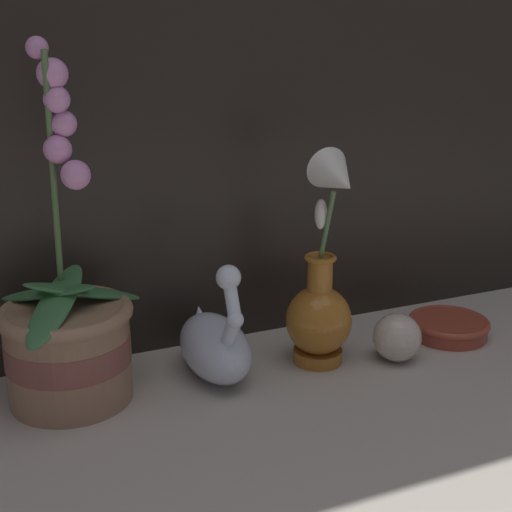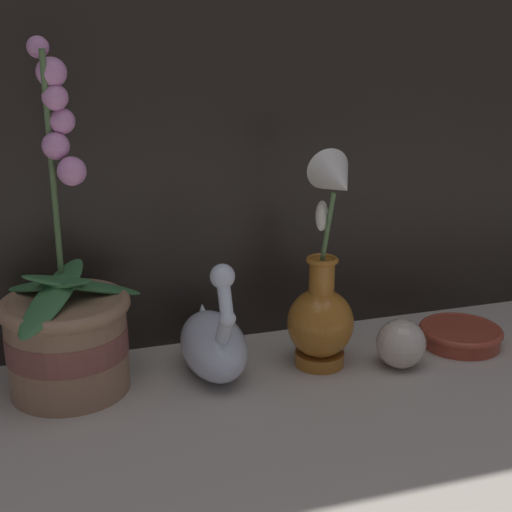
{
  "view_description": "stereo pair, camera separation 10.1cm",
  "coord_description": "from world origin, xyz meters",
  "px_view_note": "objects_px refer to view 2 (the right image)",
  "views": [
    {
      "loc": [
        -0.42,
        -0.77,
        0.49
      ],
      "look_at": [
        -0.04,
        0.12,
        0.17
      ],
      "focal_mm": 50.0,
      "sensor_mm": 36.0,
      "label": 1
    },
    {
      "loc": [
        -0.32,
        -0.8,
        0.49
      ],
      "look_at": [
        -0.04,
        0.12,
        0.17
      ],
      "focal_mm": 50.0,
      "sensor_mm": 36.0,
      "label": 2
    }
  ],
  "objects_px": {
    "glass_sphere": "(401,344)",
    "blue_vase": "(323,299)",
    "orchid_potted_plant": "(67,328)",
    "amber_dish": "(460,334)",
    "swan_figurine": "(213,341)"
  },
  "relations": [
    {
      "from": "glass_sphere",
      "to": "blue_vase",
      "type": "bearing_deg",
      "value": 162.52
    },
    {
      "from": "orchid_potted_plant",
      "to": "glass_sphere",
      "type": "height_order",
      "value": "orchid_potted_plant"
    },
    {
      "from": "orchid_potted_plant",
      "to": "amber_dish",
      "type": "bearing_deg",
      "value": -3.17
    },
    {
      "from": "blue_vase",
      "to": "glass_sphere",
      "type": "distance_m",
      "value": 0.14
    },
    {
      "from": "glass_sphere",
      "to": "amber_dish",
      "type": "height_order",
      "value": "glass_sphere"
    },
    {
      "from": "swan_figurine",
      "to": "amber_dish",
      "type": "relative_size",
      "value": 1.42
    },
    {
      "from": "orchid_potted_plant",
      "to": "blue_vase",
      "type": "relative_size",
      "value": 1.44
    },
    {
      "from": "blue_vase",
      "to": "orchid_potted_plant",
      "type": "bearing_deg",
      "value": 173.76
    },
    {
      "from": "orchid_potted_plant",
      "to": "swan_figurine",
      "type": "xyz_separation_m",
      "value": [
        0.2,
        -0.01,
        -0.04
      ]
    },
    {
      "from": "blue_vase",
      "to": "amber_dish",
      "type": "bearing_deg",
      "value": 1.45
    },
    {
      "from": "orchid_potted_plant",
      "to": "swan_figurine",
      "type": "relative_size",
      "value": 2.53
    },
    {
      "from": "blue_vase",
      "to": "glass_sphere",
      "type": "relative_size",
      "value": 4.45
    },
    {
      "from": "orchid_potted_plant",
      "to": "blue_vase",
      "type": "distance_m",
      "value": 0.36
    },
    {
      "from": "swan_figurine",
      "to": "glass_sphere",
      "type": "xyz_separation_m",
      "value": [
        0.27,
        -0.06,
        -0.01
      ]
    },
    {
      "from": "orchid_potted_plant",
      "to": "glass_sphere",
      "type": "distance_m",
      "value": 0.48
    }
  ]
}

